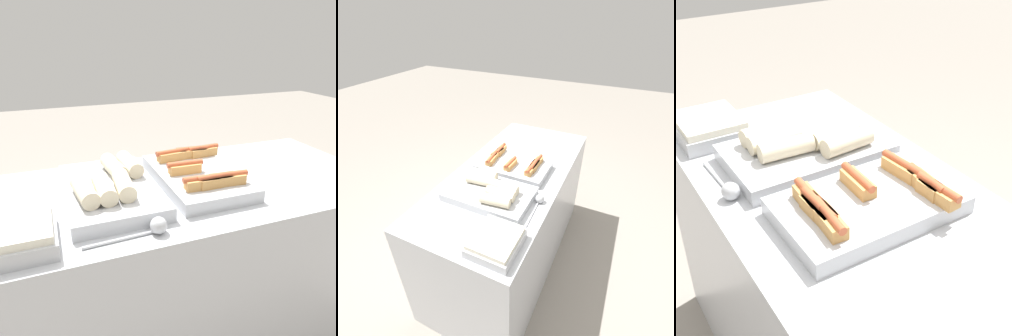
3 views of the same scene
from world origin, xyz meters
TOP-DOWN VIEW (x-y plane):
  - counter at (0.00, 0.00)m, footprint 1.58×0.71m
  - tray_hotdogs at (0.03, -0.00)m, footprint 0.32×0.48m
  - tray_wraps at (-0.31, -0.00)m, footprint 0.32×0.50m
  - tray_side_front at (-0.63, -0.21)m, footprint 0.25×0.22m
  - serving_spoon_near at (-0.24, -0.29)m, footprint 0.25×0.05m

SIDE VIEW (x-z plane):
  - counter at x=0.00m, z-range 0.00..0.85m
  - serving_spoon_near at x=-0.24m, z-range 0.85..0.90m
  - tray_hotdogs at x=0.03m, z-range 0.84..0.94m
  - tray_side_front at x=-0.63m, z-range 0.85..0.93m
  - tray_wraps at x=-0.31m, z-range 0.84..0.95m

